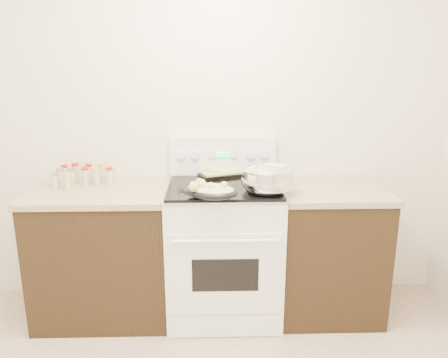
{
  "coord_description": "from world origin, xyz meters",
  "views": [
    {
      "loc": [
        0.27,
        -1.39,
        1.75
      ],
      "look_at": [
        0.35,
        1.37,
        1.0
      ],
      "focal_mm": 35.0,
      "sensor_mm": 36.0,
      "label": 1
    }
  ],
  "objects": [
    {
      "name": "counter_right",
      "position": [
        1.08,
        1.43,
        0.46
      ],
      "size": [
        0.73,
        0.67,
        0.92
      ],
      "color": "black",
      "rests_on": "ground"
    },
    {
      "name": "mixing_bowl",
      "position": [
        0.62,
        1.27,
        1.02
      ],
      "size": [
        0.42,
        0.42,
        0.2
      ],
      "color": "silver",
      "rests_on": "kitchen_range"
    },
    {
      "name": "kitchen_range",
      "position": [
        0.35,
        1.42,
        0.49
      ],
      "size": [
        0.78,
        0.73,
        1.22
      ],
      "color": "white",
      "rests_on": "ground"
    },
    {
      "name": "wooden_spoon",
      "position": [
        0.36,
        1.21,
        0.95
      ],
      "size": [
        0.05,
        0.25,
        0.04
      ],
      "color": "tan",
      "rests_on": "kitchen_range"
    },
    {
      "name": "blue_ladle",
      "position": [
        0.63,
        1.19,
        0.98
      ],
      "size": [
        0.26,
        0.19,
        0.11
      ],
      "color": "#97CBE1",
      "rests_on": "kitchen_range"
    },
    {
      "name": "room_shell",
      "position": [
        0.0,
        0.0,
        1.7
      ],
      "size": [
        4.1,
        3.6,
        2.75
      ],
      "color": "silver",
      "rests_on": "ground"
    },
    {
      "name": "spice_jars",
      "position": [
        -0.63,
        1.57,
        0.98
      ],
      "size": [
        0.39,
        0.24,
        0.13
      ],
      "color": "#BFB28C",
      "rests_on": "counter_left"
    },
    {
      "name": "baking_sheet",
      "position": [
        0.34,
        1.7,
        0.96
      ],
      "size": [
        0.41,
        0.35,
        0.06
      ],
      "color": "black",
      "rests_on": "kitchen_range"
    },
    {
      "name": "roasting_pan",
      "position": [
        0.26,
        1.14,
        0.99
      ],
      "size": [
        0.4,
        0.35,
        0.11
      ],
      "color": "black",
      "rests_on": "kitchen_range"
    },
    {
      "name": "counter_left",
      "position": [
        -0.48,
        1.43,
        0.46
      ],
      "size": [
        0.93,
        0.67,
        0.92
      ],
      "color": "black",
      "rests_on": "ground"
    }
  ]
}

